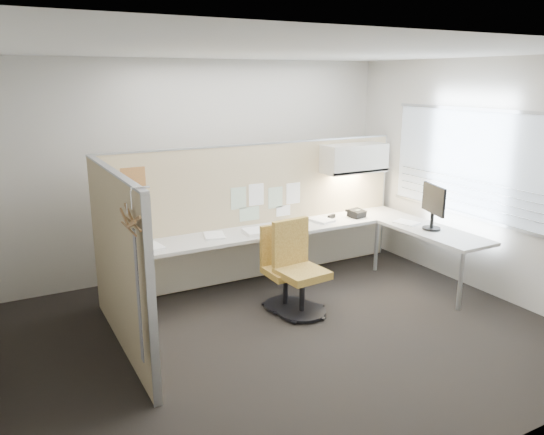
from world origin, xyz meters
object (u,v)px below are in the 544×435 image
monitor (433,204)px  phone (356,213)px  chair_right (298,272)px  desk (303,238)px  chair_left (283,270)px

monitor → phone: (-0.45, 0.93, -0.27)m
chair_right → phone: bearing=25.3°
desk → monitor: 1.67m
desk → chair_left: bearing=-139.1°
chair_left → chair_right: bearing=-76.2°
phone → chair_left: bearing=-170.5°
chair_left → chair_right: 0.26m
chair_left → monitor: size_ratio=1.66×
chair_left → phone: size_ratio=3.81×
desk → phone: 0.94m
phone → monitor: bearing=-76.6°
chair_left → phone: (1.50, 0.60, 0.35)m
desk → phone: (0.92, 0.10, 0.18)m
desk → chair_left: (-0.58, -0.50, -0.17)m
chair_right → monitor: (1.89, -0.09, 0.57)m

